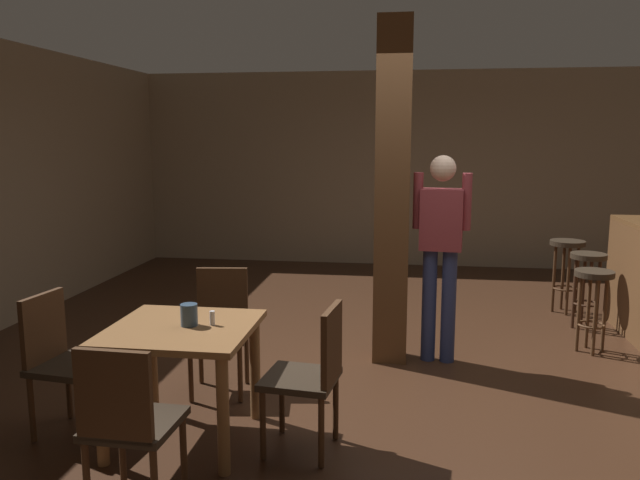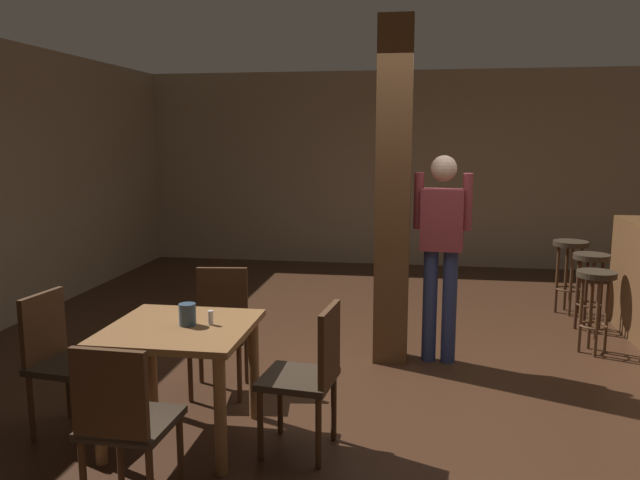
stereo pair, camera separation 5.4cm
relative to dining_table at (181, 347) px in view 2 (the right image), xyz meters
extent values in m
plane|color=#382114|center=(1.38, 1.20, -0.60)|extent=(10.80, 10.80, 0.00)
cube|color=gray|center=(1.38, 5.70, 0.80)|extent=(8.00, 0.10, 2.80)
cube|color=brown|center=(1.21, 1.63, 0.80)|extent=(0.28, 0.28, 2.80)
cube|color=brown|center=(0.00, 0.00, 0.12)|extent=(0.86, 0.86, 0.04)
cylinder|color=brown|center=(0.36, 0.36, -0.25)|extent=(0.07, 0.07, 0.69)
cylinder|color=brown|center=(-0.36, 0.36, -0.25)|extent=(0.07, 0.07, 0.69)
cylinder|color=brown|center=(0.36, -0.36, -0.25)|extent=(0.07, 0.07, 0.69)
cylinder|color=brown|center=(-0.36, -0.36, -0.25)|extent=(0.07, 0.07, 0.69)
cube|color=#2D2319|center=(-0.72, -0.03, -0.15)|extent=(0.47, 0.47, 0.04)
cube|color=#422816|center=(-0.91, 0.00, 0.08)|extent=(0.08, 0.38, 0.45)
cylinder|color=#422816|center=(-0.52, 0.13, -0.37)|extent=(0.04, 0.04, 0.43)
cylinder|color=#422816|center=(-0.56, -0.22, -0.37)|extent=(0.04, 0.04, 0.43)
cylinder|color=#422816|center=(-0.87, 0.17, -0.37)|extent=(0.04, 0.04, 0.43)
cylinder|color=#422816|center=(-0.91, -0.18, -0.37)|extent=(0.04, 0.04, 0.43)
cube|color=#2D2319|center=(0.73, -0.03, -0.15)|extent=(0.47, 0.47, 0.04)
cube|color=#422816|center=(0.92, -0.05, 0.08)|extent=(0.08, 0.38, 0.45)
cylinder|color=#422816|center=(0.54, -0.18, -0.37)|extent=(0.04, 0.04, 0.43)
cylinder|color=#422816|center=(0.58, 0.17, -0.37)|extent=(0.04, 0.04, 0.43)
cylinder|color=#422816|center=(0.89, -0.22, -0.37)|extent=(0.04, 0.04, 0.43)
cylinder|color=#422816|center=(0.93, 0.13, -0.37)|extent=(0.04, 0.04, 0.43)
cube|color=#2D2319|center=(0.02, -0.72, -0.15)|extent=(0.43, 0.43, 0.04)
cube|color=#422816|center=(0.01, -0.91, 0.08)|extent=(0.38, 0.05, 0.45)
cylinder|color=#422816|center=(-0.15, -0.54, -0.37)|extent=(0.04, 0.04, 0.43)
cylinder|color=#422816|center=(0.20, -0.55, -0.37)|extent=(0.04, 0.04, 0.43)
cylinder|color=#422816|center=(-0.16, -0.89, -0.37)|extent=(0.04, 0.04, 0.43)
cube|color=#2D2319|center=(0.00, 0.73, -0.15)|extent=(0.47, 0.47, 0.04)
cube|color=#422816|center=(-0.03, 0.92, 0.08)|extent=(0.38, 0.08, 0.45)
cylinder|color=#422816|center=(0.20, 0.57, -0.37)|extent=(0.04, 0.04, 0.43)
cylinder|color=#422816|center=(-0.15, 0.53, -0.37)|extent=(0.04, 0.04, 0.43)
cylinder|color=#422816|center=(0.15, 0.92, -0.37)|extent=(0.04, 0.04, 0.43)
cylinder|color=#422816|center=(-0.20, 0.88, -0.37)|extent=(0.04, 0.04, 0.43)
cylinder|color=#33475B|center=(0.04, 0.01, 0.20)|extent=(0.10, 0.10, 0.13)
cylinder|color=silver|center=(0.18, 0.04, 0.18)|extent=(0.03, 0.03, 0.09)
cube|color=maroon|center=(1.61, 1.64, 0.60)|extent=(0.36, 0.24, 0.50)
sphere|color=beige|center=(1.61, 1.64, 1.02)|extent=(0.23, 0.23, 0.21)
cylinder|color=navy|center=(1.69, 1.63, -0.12)|extent=(0.13, 0.13, 0.95)
cylinder|color=navy|center=(1.53, 1.65, -0.12)|extent=(0.13, 0.13, 0.95)
cylinder|color=maroon|center=(1.80, 1.62, 0.75)|extent=(0.09, 0.09, 0.46)
cylinder|color=maroon|center=(1.42, 1.66, 0.75)|extent=(0.09, 0.09, 0.46)
cylinder|color=#2D2319|center=(2.94, 2.05, 0.10)|extent=(0.33, 0.33, 0.05)
torus|color=#4C301C|center=(2.94, 2.05, -0.35)|extent=(0.23, 0.23, 0.02)
cylinder|color=#4C301C|center=(2.94, 2.16, -0.26)|extent=(0.03, 0.03, 0.68)
cylinder|color=#4C301C|center=(2.94, 1.95, -0.26)|extent=(0.03, 0.03, 0.68)
cylinder|color=#4C301C|center=(3.05, 2.05, -0.26)|extent=(0.03, 0.03, 0.68)
cylinder|color=#4C301C|center=(2.84, 2.05, -0.26)|extent=(0.03, 0.03, 0.68)
cylinder|color=#2D2319|center=(3.08, 2.75, 0.13)|extent=(0.34, 0.34, 0.05)
torus|color=#382114|center=(3.08, 2.75, -0.34)|extent=(0.24, 0.24, 0.02)
cylinder|color=#382114|center=(3.08, 2.86, -0.25)|extent=(0.03, 0.03, 0.70)
cylinder|color=#382114|center=(3.08, 2.64, -0.25)|extent=(0.03, 0.03, 0.70)
cylinder|color=#382114|center=(3.19, 2.75, -0.25)|extent=(0.03, 0.03, 0.70)
cylinder|color=#382114|center=(2.97, 2.75, -0.25)|extent=(0.03, 0.03, 0.70)
cylinder|color=#2D2319|center=(3.02, 3.33, 0.16)|extent=(0.36, 0.36, 0.05)
torus|color=#422816|center=(3.02, 3.33, -0.33)|extent=(0.25, 0.25, 0.02)
cylinder|color=#422816|center=(3.02, 3.45, -0.23)|extent=(0.03, 0.03, 0.73)
cylinder|color=#422816|center=(3.02, 3.21, -0.23)|extent=(0.03, 0.03, 0.73)
cylinder|color=#422816|center=(3.14, 3.33, -0.23)|extent=(0.03, 0.03, 0.73)
cylinder|color=#422816|center=(2.90, 3.33, -0.23)|extent=(0.03, 0.03, 0.73)
camera|label=1|loc=(1.35, -3.48, 1.26)|focal=35.00mm
camera|label=2|loc=(1.40, -3.47, 1.26)|focal=35.00mm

